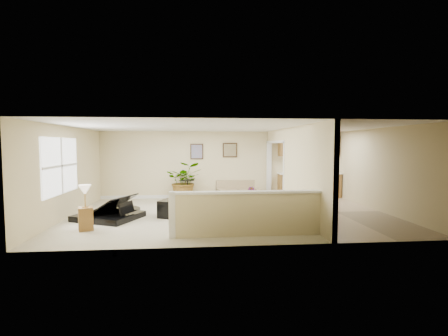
{
  "coord_description": "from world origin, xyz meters",
  "views": [
    {
      "loc": [
        -0.99,
        -9.21,
        1.98
      ],
      "look_at": [
        -0.15,
        0.4,
        1.31
      ],
      "focal_mm": 26.0,
      "sensor_mm": 36.0,
      "label": 1
    }
  ],
  "objects": [
    {
      "name": "back_wall",
      "position": [
        0.0,
        3.0,
        1.25
      ],
      "size": [
        9.0,
        0.04,
        2.5
      ],
      "primitive_type": "cube",
      "color": "#CDBD8C",
      "rests_on": "floor"
    },
    {
      "name": "left_window",
      "position": [
        -4.49,
        -0.5,
        1.45
      ],
      "size": [
        0.05,
        2.15,
        1.45
      ],
      "primitive_type": "cube",
      "color": "white",
      "rests_on": "left_wall"
    },
    {
      "name": "wall_art_left",
      "position": [
        -0.95,
        2.97,
        1.75
      ],
      "size": [
        0.48,
        0.04,
        0.58
      ],
      "color": "#342413",
      "rests_on": "back_wall"
    },
    {
      "name": "interior_partition",
      "position": [
        1.8,
        0.25,
        1.22
      ],
      "size": [
        0.18,
        5.99,
        2.5
      ],
      "color": "#CDBD8C",
      "rests_on": "floor"
    },
    {
      "name": "small_plant",
      "position": [
        1.01,
        2.38,
        0.2
      ],
      "size": [
        0.31,
        0.31,
        0.47
      ],
      "color": "black",
      "rests_on": "floor"
    },
    {
      "name": "wall_mirror",
      "position": [
        0.3,
        2.97,
        1.8
      ],
      "size": [
        0.55,
        0.04,
        0.55
      ],
      "color": "#342413",
      "rests_on": "back_wall"
    },
    {
      "name": "accent_table",
      "position": [
        -1.3,
        2.65,
        0.46
      ],
      "size": [
        0.5,
        0.5,
        0.72
      ],
      "color": "black",
      "rests_on": "floor"
    },
    {
      "name": "kitchen_cabinets",
      "position": [
        3.19,
        2.73,
        0.87
      ],
      "size": [
        2.36,
        0.65,
        2.33
      ],
      "color": "olive",
      "rests_on": "floor"
    },
    {
      "name": "piano",
      "position": [
        -3.37,
        -0.22,
        0.6
      ],
      "size": [
        2.16,
        2.11,
        1.43
      ],
      "rotation": [
        0.0,
        0.0,
        -0.42
      ],
      "color": "black",
      "rests_on": "floor"
    },
    {
      "name": "loveseat",
      "position": [
        0.59,
        2.7,
        0.33
      ],
      "size": [
        1.67,
        1.12,
        0.88
      ],
      "rotation": [
        0.0,
        0.0,
        0.17
      ],
      "color": "tan",
      "rests_on": "floor"
    },
    {
      "name": "palm_plant",
      "position": [
        -1.4,
        2.6,
        0.68
      ],
      "size": [
        1.25,
        1.08,
        1.39
      ],
      "color": "black",
      "rests_on": "floor"
    },
    {
      "name": "lamp_stand",
      "position": [
        -3.56,
        -1.49,
        0.45
      ],
      "size": [
        0.41,
        0.41,
        1.07
      ],
      "color": "olive",
      "rests_on": "floor"
    },
    {
      "name": "front_wall",
      "position": [
        0.0,
        -3.0,
        1.25
      ],
      "size": [
        9.0,
        0.04,
        2.5
      ],
      "primitive_type": "cube",
      "color": "#CDBD8C",
      "rests_on": "floor"
    },
    {
      "name": "left_wall",
      "position": [
        -4.5,
        0.0,
        1.25
      ],
      "size": [
        0.04,
        6.0,
        2.5
      ],
      "primitive_type": "cube",
      "color": "#CDBD8C",
      "rests_on": "floor"
    },
    {
      "name": "pony_half_wall",
      "position": [
        0.08,
        -2.3,
        0.52
      ],
      "size": [
        3.42,
        0.22,
        1.0
      ],
      "color": "#CDBD8C",
      "rests_on": "floor"
    },
    {
      "name": "ceiling",
      "position": [
        0.0,
        0.0,
        2.5
      ],
      "size": [
        9.0,
        6.0,
        0.04
      ],
      "primitive_type": "cube",
      "color": "silver",
      "rests_on": "back_wall"
    },
    {
      "name": "kitchen_vinyl",
      "position": [
        3.15,
        0.0,
        0.0
      ],
      "size": [
        2.7,
        6.0,
        0.01
      ],
      "primitive_type": "cube",
      "color": "tan",
      "rests_on": "floor"
    },
    {
      "name": "right_wall",
      "position": [
        4.5,
        0.0,
        1.25
      ],
      "size": [
        0.04,
        6.0,
        2.5
      ],
      "primitive_type": "cube",
      "color": "#CDBD8C",
      "rests_on": "floor"
    },
    {
      "name": "floor",
      "position": [
        0.0,
        0.0,
        0.0
      ],
      "size": [
        9.0,
        9.0,
        0.0
      ],
      "primitive_type": "plane",
      "color": "#BEB494",
      "rests_on": "ground"
    },
    {
      "name": "piano_bench",
      "position": [
        -1.74,
        -0.18,
        0.24
      ],
      "size": [
        0.61,
        0.79,
        0.47
      ],
      "primitive_type": "cube",
      "rotation": [
        0.0,
        0.0,
        -0.4
      ],
      "color": "black",
      "rests_on": "floor"
    }
  ]
}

